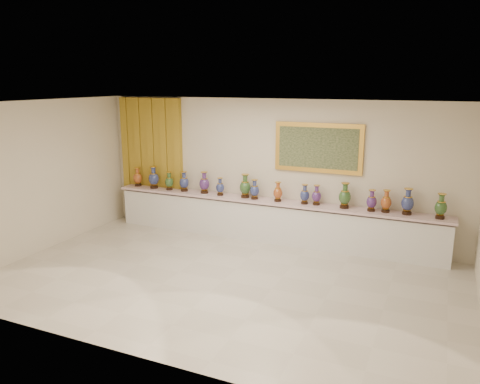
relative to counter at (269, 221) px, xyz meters
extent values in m
plane|color=beige|center=(0.00, -2.27, -0.44)|extent=(8.00, 8.00, 0.00)
plane|color=beige|center=(0.00, 0.23, 1.06)|extent=(8.00, 0.00, 8.00)
plane|color=beige|center=(-4.00, -2.27, 1.06)|extent=(0.00, 5.00, 5.00)
plane|color=white|center=(0.00, -2.27, 2.56)|extent=(8.00, 8.00, 0.00)
cube|color=#B88F27|center=(-3.03, 0.17, 1.06)|extent=(1.64, 0.14, 2.95)
cube|color=gold|center=(0.96, 0.19, 1.60)|extent=(1.80, 0.06, 1.00)
cube|color=black|center=(0.96, 0.16, 1.60)|extent=(1.62, 0.02, 0.82)
cube|color=white|center=(0.00, 0.00, -0.03)|extent=(7.20, 0.42, 0.81)
cube|color=beige|center=(0.00, -0.02, 0.44)|extent=(7.28, 0.48, 0.05)
cylinder|color=black|center=(-3.35, 0.00, 0.49)|extent=(0.16, 0.16, 0.04)
cone|color=gold|center=(-3.35, 0.00, 0.54)|extent=(0.14, 0.14, 0.03)
ellipsoid|color=maroon|center=(-3.35, 0.00, 0.66)|extent=(0.26, 0.26, 0.26)
cylinder|color=gold|center=(-3.35, 0.00, 0.77)|extent=(0.14, 0.14, 0.01)
cylinder|color=maroon|center=(-3.35, 0.00, 0.83)|extent=(0.08, 0.08, 0.09)
cone|color=maroon|center=(-3.35, 0.00, 0.89)|extent=(0.14, 0.14, 0.03)
cylinder|color=gold|center=(-3.35, 0.00, 0.91)|extent=(0.15, 0.15, 0.01)
cylinder|color=black|center=(-2.87, -0.03, 0.49)|extent=(0.18, 0.18, 0.05)
cone|color=gold|center=(-2.87, -0.03, 0.55)|extent=(0.16, 0.16, 0.03)
ellipsoid|color=#0C1242|center=(-2.87, -0.03, 0.69)|extent=(0.26, 0.26, 0.30)
cylinder|color=gold|center=(-2.87, -0.03, 0.81)|extent=(0.16, 0.16, 0.01)
cylinder|color=#0C1242|center=(-2.87, -0.03, 0.88)|extent=(0.10, 0.10, 0.11)
cone|color=#0C1242|center=(-2.87, -0.03, 0.95)|extent=(0.16, 0.16, 0.04)
cylinder|color=gold|center=(-2.87, -0.03, 0.97)|extent=(0.17, 0.17, 0.01)
cylinder|color=black|center=(-2.44, -0.04, 0.48)|extent=(0.15, 0.15, 0.04)
cone|color=gold|center=(-2.44, -0.04, 0.53)|extent=(0.13, 0.13, 0.03)
ellipsoid|color=black|center=(-2.44, -0.04, 0.65)|extent=(0.25, 0.25, 0.24)
cylinder|color=gold|center=(-2.44, -0.04, 0.75)|extent=(0.13, 0.13, 0.01)
cylinder|color=black|center=(-2.44, -0.04, 0.80)|extent=(0.08, 0.08, 0.09)
cone|color=black|center=(-2.44, -0.04, 0.86)|extent=(0.13, 0.13, 0.03)
cylinder|color=gold|center=(-2.44, -0.04, 0.88)|extent=(0.14, 0.14, 0.01)
cylinder|color=black|center=(-2.06, -0.01, 0.49)|extent=(0.16, 0.16, 0.05)
cone|color=gold|center=(-2.06, -0.01, 0.54)|extent=(0.14, 0.14, 0.03)
ellipsoid|color=#0C1242|center=(-2.06, -0.01, 0.66)|extent=(0.24, 0.24, 0.26)
cylinder|color=gold|center=(-2.06, -0.01, 0.77)|extent=(0.14, 0.14, 0.01)
cylinder|color=#0C1242|center=(-2.06, -0.01, 0.83)|extent=(0.08, 0.08, 0.10)
cone|color=#0C1242|center=(-2.06, -0.01, 0.90)|extent=(0.14, 0.14, 0.04)
cylinder|color=gold|center=(-2.06, -0.01, 0.91)|extent=(0.15, 0.15, 0.01)
cylinder|color=black|center=(-1.55, 0.00, 0.49)|extent=(0.17, 0.17, 0.05)
cone|color=gold|center=(-1.55, 0.00, 0.54)|extent=(0.15, 0.15, 0.03)
ellipsoid|color=#280F50|center=(-1.55, 0.00, 0.68)|extent=(0.24, 0.24, 0.28)
cylinder|color=gold|center=(-1.55, 0.00, 0.80)|extent=(0.16, 0.16, 0.01)
cylinder|color=#280F50|center=(-1.55, 0.00, 0.86)|extent=(0.09, 0.09, 0.10)
cone|color=#280F50|center=(-1.55, 0.00, 0.93)|extent=(0.16, 0.16, 0.04)
cylinder|color=gold|center=(-1.55, 0.00, 0.95)|extent=(0.16, 0.16, 0.01)
cylinder|color=black|center=(-1.14, -0.04, 0.48)|extent=(0.14, 0.14, 0.04)
cone|color=gold|center=(-1.14, -0.04, 0.53)|extent=(0.12, 0.12, 0.03)
ellipsoid|color=#0C1242|center=(-1.14, -0.04, 0.63)|extent=(0.24, 0.24, 0.23)
cylinder|color=gold|center=(-1.14, -0.04, 0.73)|extent=(0.12, 0.12, 0.01)
cylinder|color=#0C1242|center=(-1.14, -0.04, 0.78)|extent=(0.07, 0.07, 0.08)
cone|color=#0C1242|center=(-1.14, -0.04, 0.84)|extent=(0.12, 0.12, 0.03)
cylinder|color=gold|center=(-1.14, -0.04, 0.85)|extent=(0.13, 0.13, 0.01)
cylinder|color=black|center=(-0.55, -0.01, 0.49)|extent=(0.18, 0.18, 0.05)
cone|color=gold|center=(-0.55, -0.01, 0.55)|extent=(0.16, 0.16, 0.03)
ellipsoid|color=black|center=(-0.55, -0.01, 0.69)|extent=(0.27, 0.27, 0.30)
cylinder|color=gold|center=(-0.55, -0.01, 0.81)|extent=(0.16, 0.16, 0.01)
cylinder|color=black|center=(-0.55, -0.01, 0.88)|extent=(0.10, 0.10, 0.11)
cone|color=black|center=(-0.55, -0.01, 0.95)|extent=(0.16, 0.16, 0.04)
cylinder|color=gold|center=(-0.55, -0.01, 0.97)|extent=(0.17, 0.17, 0.01)
cylinder|color=black|center=(-0.32, -0.05, 0.48)|extent=(0.15, 0.15, 0.04)
cone|color=gold|center=(-0.32, -0.05, 0.53)|extent=(0.13, 0.13, 0.03)
ellipsoid|color=#0C1242|center=(-0.32, -0.05, 0.65)|extent=(0.23, 0.23, 0.25)
cylinder|color=gold|center=(-0.32, -0.05, 0.75)|extent=(0.13, 0.13, 0.01)
cylinder|color=#0C1242|center=(-0.32, -0.05, 0.81)|extent=(0.08, 0.08, 0.09)
cone|color=#0C1242|center=(-0.32, -0.05, 0.87)|extent=(0.13, 0.13, 0.03)
cylinder|color=gold|center=(-0.32, -0.05, 0.88)|extent=(0.14, 0.14, 0.01)
cylinder|color=black|center=(0.20, -0.04, 0.48)|extent=(0.15, 0.15, 0.04)
cone|color=gold|center=(0.20, -0.04, 0.53)|extent=(0.13, 0.13, 0.03)
ellipsoid|color=maroon|center=(0.20, -0.04, 0.64)|extent=(0.21, 0.21, 0.24)
cylinder|color=gold|center=(0.20, -0.04, 0.75)|extent=(0.13, 0.13, 0.01)
cylinder|color=maroon|center=(0.20, -0.04, 0.80)|extent=(0.08, 0.08, 0.09)
cone|color=maroon|center=(0.20, -0.04, 0.86)|extent=(0.13, 0.13, 0.03)
cylinder|color=gold|center=(0.20, -0.04, 0.87)|extent=(0.14, 0.14, 0.01)
cylinder|color=black|center=(0.77, -0.01, 0.48)|extent=(0.14, 0.14, 0.04)
cone|color=gold|center=(0.77, -0.01, 0.53)|extent=(0.13, 0.13, 0.03)
ellipsoid|color=#0C1242|center=(0.77, -0.01, 0.64)|extent=(0.21, 0.21, 0.24)
cylinder|color=gold|center=(0.77, -0.01, 0.74)|extent=(0.13, 0.13, 0.01)
cylinder|color=#0C1242|center=(0.77, -0.01, 0.79)|extent=(0.08, 0.08, 0.09)
cone|color=#0C1242|center=(0.77, -0.01, 0.85)|extent=(0.13, 0.13, 0.03)
cylinder|color=gold|center=(0.77, -0.01, 0.87)|extent=(0.13, 0.13, 0.01)
cylinder|color=black|center=(1.01, 0.01, 0.48)|extent=(0.14, 0.14, 0.04)
cone|color=gold|center=(1.01, 0.01, 0.53)|extent=(0.13, 0.13, 0.03)
ellipsoid|color=#280F50|center=(1.01, 0.01, 0.64)|extent=(0.22, 0.22, 0.24)
cylinder|color=gold|center=(1.01, 0.01, 0.74)|extent=(0.13, 0.13, 0.01)
cylinder|color=#280F50|center=(1.01, 0.01, 0.79)|extent=(0.08, 0.08, 0.09)
cone|color=#280F50|center=(1.01, 0.01, 0.85)|extent=(0.13, 0.13, 0.03)
cylinder|color=gold|center=(1.01, 0.01, 0.87)|extent=(0.13, 0.13, 0.01)
cylinder|color=black|center=(1.58, -0.01, 0.49)|extent=(0.18, 0.18, 0.05)
cone|color=gold|center=(1.58, -0.01, 0.55)|extent=(0.16, 0.16, 0.03)
ellipsoid|color=black|center=(1.58, -0.01, 0.69)|extent=(0.31, 0.31, 0.30)
cylinder|color=gold|center=(1.58, -0.01, 0.81)|extent=(0.16, 0.16, 0.01)
cylinder|color=black|center=(1.58, -0.01, 0.88)|extent=(0.10, 0.10, 0.11)
cone|color=black|center=(1.58, -0.01, 0.95)|extent=(0.16, 0.16, 0.04)
cylinder|color=gold|center=(1.58, -0.01, 0.97)|extent=(0.17, 0.17, 0.01)
cylinder|color=black|center=(2.10, -0.02, 0.48)|extent=(0.15, 0.15, 0.04)
cone|color=gold|center=(2.10, -0.02, 0.53)|extent=(0.13, 0.13, 0.03)
ellipsoid|color=#280F50|center=(2.10, -0.02, 0.65)|extent=(0.24, 0.24, 0.24)
cylinder|color=gold|center=(2.10, -0.02, 0.75)|extent=(0.13, 0.13, 0.01)
cylinder|color=#280F50|center=(2.10, -0.02, 0.80)|extent=(0.08, 0.08, 0.09)
cone|color=#280F50|center=(2.10, -0.02, 0.86)|extent=(0.13, 0.13, 0.03)
cylinder|color=gold|center=(2.10, -0.02, 0.88)|extent=(0.14, 0.14, 0.01)
cylinder|color=black|center=(2.36, 0.01, 0.49)|extent=(0.15, 0.15, 0.04)
cone|color=gold|center=(2.36, 0.01, 0.53)|extent=(0.14, 0.14, 0.03)
ellipsoid|color=maroon|center=(2.36, 0.01, 0.65)|extent=(0.25, 0.25, 0.25)
cylinder|color=gold|center=(2.36, 0.01, 0.76)|extent=(0.14, 0.14, 0.01)
cylinder|color=maroon|center=(2.36, 0.01, 0.82)|extent=(0.08, 0.08, 0.09)
cone|color=maroon|center=(2.36, 0.01, 0.88)|extent=(0.14, 0.14, 0.03)
cylinder|color=gold|center=(2.36, 0.01, 0.90)|extent=(0.14, 0.14, 0.01)
cylinder|color=black|center=(2.75, 0.01, 0.49)|extent=(0.18, 0.18, 0.05)
cone|color=gold|center=(2.75, 0.01, 0.54)|extent=(0.16, 0.16, 0.03)
ellipsoid|color=#0C1242|center=(2.75, 0.01, 0.68)|extent=(0.30, 0.30, 0.29)
cylinder|color=gold|center=(2.75, 0.01, 0.81)|extent=(0.16, 0.16, 0.01)
cylinder|color=#0C1242|center=(2.75, 0.01, 0.87)|extent=(0.09, 0.09, 0.11)
cone|color=#0C1242|center=(2.75, 0.01, 0.94)|extent=(0.16, 0.16, 0.04)
cylinder|color=gold|center=(2.75, 0.01, 0.96)|extent=(0.16, 0.16, 0.01)
cylinder|color=black|center=(3.33, -0.03, 0.49)|extent=(0.17, 0.17, 0.05)
cone|color=gold|center=(3.33, -0.03, 0.54)|extent=(0.15, 0.15, 0.03)
ellipsoid|color=black|center=(3.33, -0.03, 0.67)|extent=(0.24, 0.24, 0.27)
cylinder|color=gold|center=(3.33, -0.03, 0.78)|extent=(0.15, 0.15, 0.01)
cylinder|color=black|center=(3.33, -0.03, 0.84)|extent=(0.09, 0.09, 0.10)
cone|color=black|center=(3.33, -0.03, 0.91)|extent=(0.15, 0.15, 0.04)
cylinder|color=gold|center=(3.33, -0.03, 0.93)|extent=(0.15, 0.15, 0.01)
cube|color=white|center=(-1.48, -0.14, 0.47)|extent=(0.10, 0.06, 0.00)
camera|label=1|loc=(3.26, -9.02, 2.92)|focal=35.00mm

